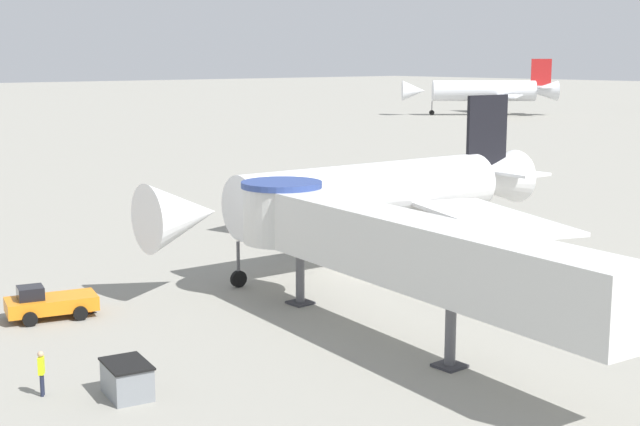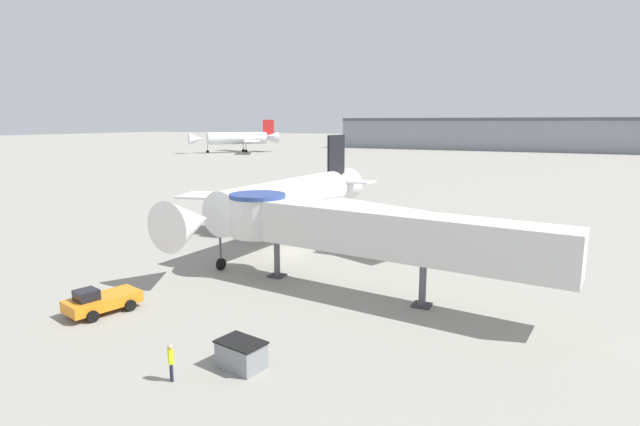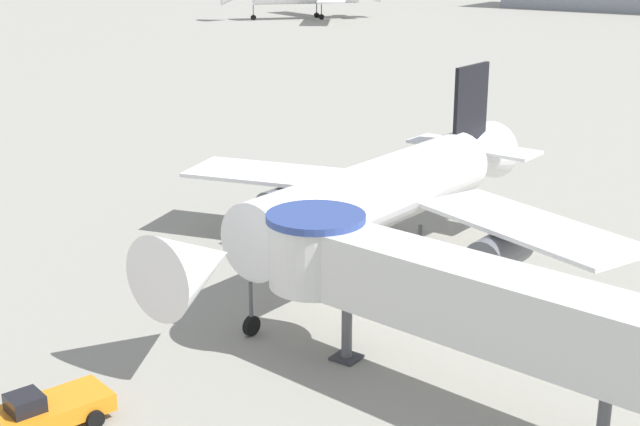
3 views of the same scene
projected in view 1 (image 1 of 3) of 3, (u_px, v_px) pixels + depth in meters
name	position (u px, v px, depth m)	size (l,w,h in m)	color
ground_plane	(362.00, 272.00, 50.79)	(800.00, 800.00, 0.00)	gray
main_airplane	(377.00, 195.00, 52.49)	(27.14, 27.22, 9.72)	white
jet_bridge	(380.00, 242.00, 38.29)	(23.32, 5.75, 5.95)	silver
pushback_tug_orange	(49.00, 303.00, 41.79)	(2.98, 4.47, 1.60)	orange
service_container_gray	(127.00, 379.00, 32.10)	(2.40, 1.84, 1.26)	gray
traffic_cone_starboard_wing	(510.00, 292.00, 45.23)	(0.45, 0.45, 0.75)	black
traffic_cone_near_nose	(89.00, 305.00, 42.66)	(0.49, 0.49, 0.80)	black
ground_crew_marshaller	(41.00, 370.00, 32.08)	(0.37, 0.34, 1.68)	#1E2338
background_jet_red_tail	(487.00, 91.00, 188.84)	(28.11, 28.54, 11.88)	silver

